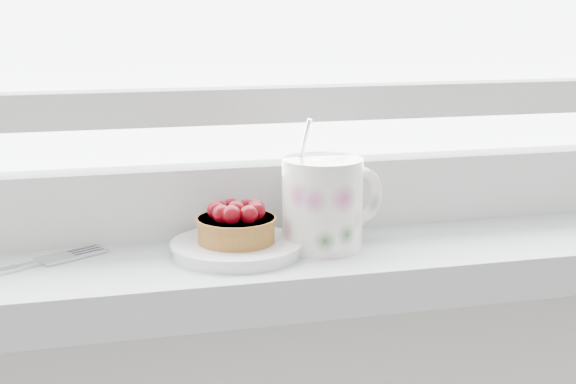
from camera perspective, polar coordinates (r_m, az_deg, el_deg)
name	(u,v)px	position (r m, az deg, el deg)	size (l,w,h in m)	color
saucer	(237,248)	(0.75, -3.67, -3.98)	(0.12, 0.12, 0.01)	white
raspberry_tart	(236,224)	(0.75, -3.70, -2.27)	(0.08, 0.08, 0.04)	brown
floral_mug	(325,201)	(0.77, 2.64, -0.65)	(0.12, 0.10, 0.12)	white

